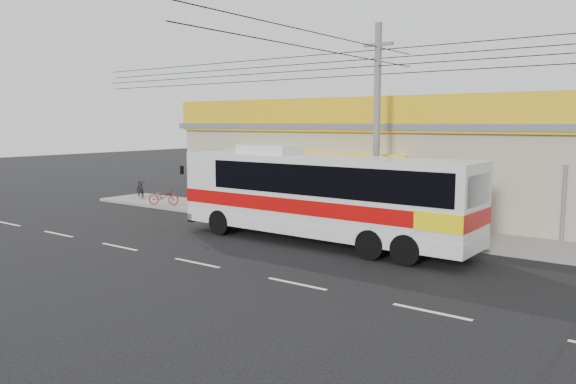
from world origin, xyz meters
name	(u,v)px	position (x,y,z in m)	size (l,w,h in m)	color
ground	(247,249)	(0.00, 0.00, 0.00)	(120.00, 120.00, 0.00)	black
sidewalk	(334,223)	(0.00, 6.00, 0.07)	(30.00, 3.20, 0.15)	gray
lane_markings	(197,263)	(0.00, -2.50, 0.00)	(50.00, 0.12, 0.01)	silver
storefront_building	(391,166)	(-0.01, 11.54, 2.30)	(22.60, 9.20, 5.70)	#A99E88
coach_bus	(325,192)	(1.78, 2.40, 1.96)	(11.91, 2.69, 3.66)	silver
motorbike_red	(164,197)	(-10.07, 4.93, 0.58)	(0.58, 1.65, 0.87)	maroon
motorbike_dark	(140,189)	(-13.50, 6.16, 0.65)	(0.47, 1.66, 1.00)	black
utility_pole	(378,61)	(2.35, 5.36, 6.98)	(34.00, 14.00, 8.46)	slate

